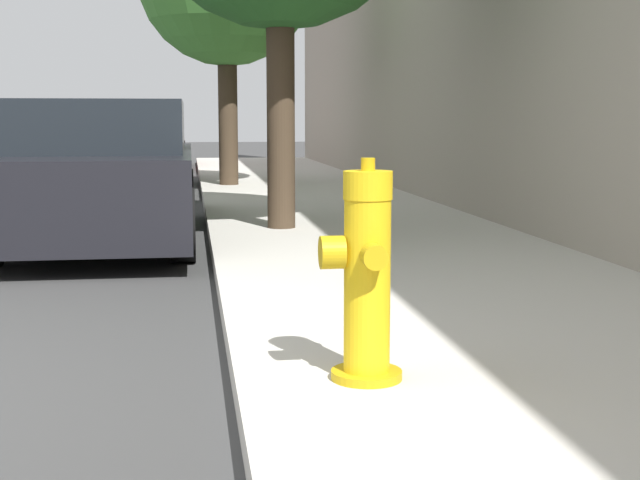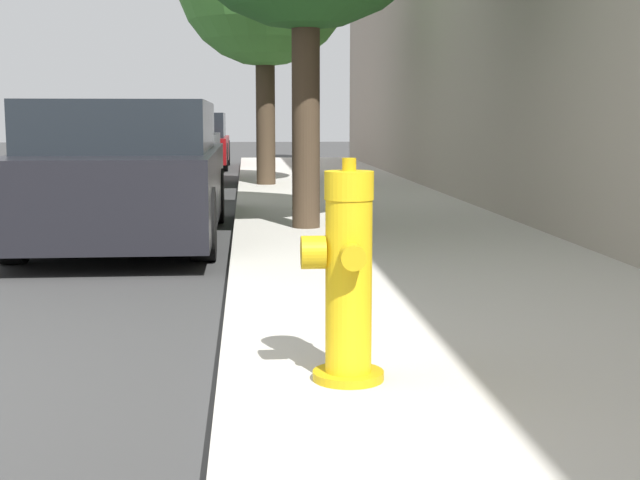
# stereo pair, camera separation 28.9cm
# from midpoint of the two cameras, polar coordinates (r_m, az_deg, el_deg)

# --- Properties ---
(sidewalk_slab) EXTENTS (2.85, 40.00, 0.13)m
(sidewalk_slab) POSITION_cam_midpoint_polar(r_m,az_deg,el_deg) (3.90, 13.96, -8.92)
(sidewalk_slab) COLOR beige
(sidewalk_slab) RESTS_ON ground_plane
(fire_hydrant) EXTENTS (0.33, 0.35, 0.89)m
(fire_hydrant) POSITION_cam_midpoint_polar(r_m,az_deg,el_deg) (3.53, 0.59, -2.43)
(fire_hydrant) COLOR #C39C11
(fire_hydrant) RESTS_ON sidewalk_slab
(parked_car_near) EXTENTS (1.73, 4.30, 1.32)m
(parked_car_near) POSITION_cam_midpoint_polar(r_m,az_deg,el_deg) (8.66, -14.80, 4.09)
(parked_car_near) COLOR black
(parked_car_near) RESTS_ON ground_plane
(parked_car_mid) EXTENTS (1.86, 3.98, 1.40)m
(parked_car_mid) POSITION_cam_midpoint_polar(r_m,az_deg,el_deg) (14.75, -13.17, 5.74)
(parked_car_mid) COLOR #4C5156
(parked_car_mid) RESTS_ON ground_plane
(parked_car_far) EXTENTS (1.72, 3.95, 1.28)m
(parked_car_far) POSITION_cam_midpoint_polar(r_m,az_deg,el_deg) (20.89, -11.42, 6.17)
(parked_car_far) COLOR maroon
(parked_car_far) RESTS_ON ground_plane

